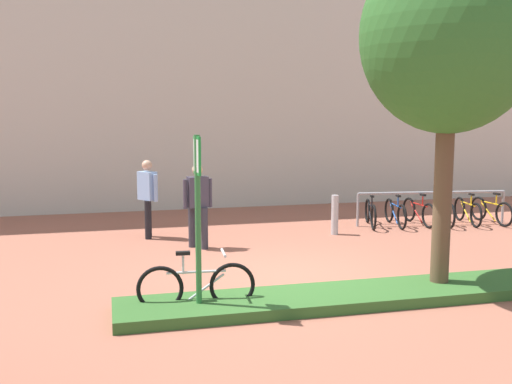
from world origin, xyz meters
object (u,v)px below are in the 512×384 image
(parking_sign_post, at_px, (198,199))
(person_shirt_white, at_px, (148,194))
(bike_at_sign, at_px, (197,286))
(bollard_steel, at_px, (335,215))
(tree_sidewalk, at_px, (450,37))
(bike_rack_cluster, at_px, (431,211))
(person_suited_dark, at_px, (198,201))

(parking_sign_post, xyz_separation_m, person_shirt_white, (-0.34, 5.20, -0.64))
(bike_at_sign, xyz_separation_m, bollard_steel, (3.78, 4.36, 0.10))
(tree_sidewalk, relative_size, person_shirt_white, 3.12)
(parking_sign_post, height_order, person_shirt_white, parking_sign_post)
(bollard_steel, bearing_deg, bike_rack_cluster, 10.31)
(tree_sidewalk, xyz_separation_m, person_shirt_white, (-4.14, 5.05, -2.90))
(person_shirt_white, bearing_deg, parking_sign_post, -86.21)
(parking_sign_post, bearing_deg, tree_sidewalk, 2.16)
(bike_at_sign, bearing_deg, person_suited_dark, 81.22)
(parking_sign_post, distance_m, bollard_steel, 6.03)
(parking_sign_post, relative_size, bike_rack_cluster, 0.67)
(parking_sign_post, bearing_deg, bollard_steel, 50.31)
(bike_rack_cluster, height_order, person_suited_dark, person_suited_dark)
(bike_at_sign, xyz_separation_m, person_shirt_white, (-0.34, 5.01, 0.63))
(bike_rack_cluster, height_order, person_shirt_white, person_shirt_white)
(bike_at_sign, xyz_separation_m, bike_rack_cluster, (6.49, 4.85, -0.00))
(tree_sidewalk, height_order, bollard_steel, tree_sidewalk)
(bollard_steel, relative_size, person_suited_dark, 0.52)
(bike_rack_cluster, bearing_deg, tree_sidewalk, -118.83)
(parking_sign_post, bearing_deg, person_suited_dark, 81.69)
(bike_at_sign, height_order, bollard_steel, bollard_steel)
(person_suited_dark, bearing_deg, bike_at_sign, -98.78)
(parking_sign_post, relative_size, bollard_steel, 2.76)
(parking_sign_post, bearing_deg, bike_at_sign, 91.09)
(tree_sidewalk, bearing_deg, person_suited_dark, 130.15)
(bike_rack_cluster, relative_size, bollard_steel, 4.14)
(parking_sign_post, distance_m, bike_rack_cluster, 8.32)
(tree_sidewalk, distance_m, bike_at_sign, 5.19)
(tree_sidewalk, bearing_deg, bollard_steel, 90.24)
(bike_rack_cluster, xyz_separation_m, bollard_steel, (-2.71, -0.49, 0.10))
(parking_sign_post, relative_size, bike_at_sign, 1.48)
(bollard_steel, bearing_deg, tree_sidewalk, -89.76)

